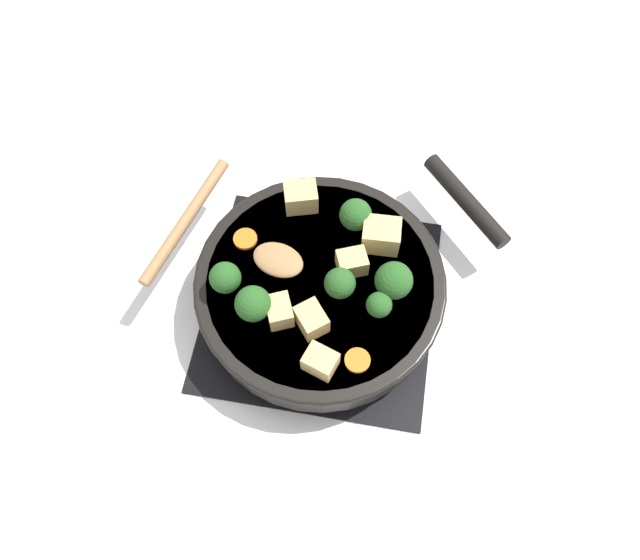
{
  "coord_description": "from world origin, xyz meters",
  "views": [
    {
      "loc": [
        -0.06,
        0.35,
        0.79
      ],
      "look_at": [
        0.0,
        0.0,
        0.08
      ],
      "focal_mm": 35.0,
      "sensor_mm": 36.0,
      "label": 1
    }
  ],
  "objects": [
    {
      "name": "broccoli_floret_west_rim",
      "position": [
        0.07,
        0.06,
        0.1
      ],
      "size": [
        0.04,
        0.04,
        0.05
      ],
      "color": "#709956",
      "rests_on": "skillet_pan"
    },
    {
      "name": "broccoli_floret_south_cluster",
      "position": [
        -0.03,
        0.01,
        0.1
      ],
      "size": [
        0.04,
        0.04,
        0.05
      ],
      "color": "#709956",
      "rests_on": "skillet_pan"
    },
    {
      "name": "skillet_pan",
      "position": [
        -0.0,
        -0.0,
        0.05
      ],
      "size": [
        0.41,
        0.39,
        0.05
      ],
      "color": "black",
      "rests_on": "front_burner_grate"
    },
    {
      "name": "broccoli_floret_near_spoon",
      "position": [
        -0.08,
        0.03,
        0.1
      ],
      "size": [
        0.03,
        0.03,
        0.04
      ],
      "color": "#709956",
      "rests_on": "skillet_pan"
    },
    {
      "name": "tofu_cube_center_large",
      "position": [
        -0.02,
        0.11,
        0.09
      ],
      "size": [
        0.05,
        0.04,
        0.03
      ],
      "primitive_type": "cube",
      "rotation": [
        0.0,
        0.0,
        5.95
      ],
      "color": "#DBB770",
      "rests_on": "skillet_pan"
    },
    {
      "name": "tofu_cube_east_chunk",
      "position": [
        -0.04,
        -0.02,
        0.09
      ],
      "size": [
        0.05,
        0.04,
        0.03
      ],
      "primitive_type": "cube",
      "rotation": [
        0.0,
        0.0,
        3.53
      ],
      "color": "#DBB770",
      "rests_on": "skillet_pan"
    },
    {
      "name": "tofu_cube_back_piece",
      "position": [
        0.04,
        0.06,
        0.09
      ],
      "size": [
        0.04,
        0.05,
        0.03
      ],
      "primitive_type": "cube",
      "rotation": [
        0.0,
        0.0,
        5.13
      ],
      "color": "#DBB770",
      "rests_on": "skillet_pan"
    },
    {
      "name": "tofu_cube_near_handle",
      "position": [
        -0.07,
        -0.07,
        0.1
      ],
      "size": [
        0.05,
        0.04,
        0.04
      ],
      "primitive_type": "cube",
      "rotation": [
        0.0,
        0.0,
        0.05
      ],
      "color": "#DBB770",
      "rests_on": "skillet_pan"
    },
    {
      "name": "carrot_slice_orange_thin",
      "position": [
        0.11,
        -0.04,
        0.08
      ],
      "size": [
        0.03,
        0.03,
        0.01
      ],
      "primitive_type": "cylinder",
      "color": "orange",
      "rests_on": "skillet_pan"
    },
    {
      "name": "front_burner_grate",
      "position": [
        0.0,
        0.0,
        0.01
      ],
      "size": [
        0.31,
        0.31,
        0.03
      ],
      "color": "black",
      "rests_on": "ground_plane"
    },
    {
      "name": "ground_plane",
      "position": [
        0.0,
        0.0,
        0.0
      ],
      "size": [
        2.4,
        2.4,
        0.0
      ],
      "primitive_type": "plane",
      "color": "white"
    },
    {
      "name": "carrot_slice_near_center",
      "position": [
        -0.06,
        0.1,
        0.08
      ],
      "size": [
        0.03,
        0.03,
        0.01
      ],
      "primitive_type": "cylinder",
      "color": "orange",
      "rests_on": "skillet_pan"
    },
    {
      "name": "tofu_cube_west_chunk",
      "position": [
        0.04,
        -0.11,
        0.09
      ],
      "size": [
        0.05,
        0.05,
        0.03
      ],
      "primitive_type": "cube",
      "rotation": [
        0.0,
        0.0,
        3.44
      ],
      "color": "#DBB770",
      "rests_on": "skillet_pan"
    },
    {
      "name": "wooden_spoon",
      "position": [
        0.13,
        -0.04,
        0.08
      ],
      "size": [
        0.21,
        0.2,
        0.02
      ],
      "color": "#A87A4C",
      "rests_on": "skillet_pan"
    },
    {
      "name": "broccoli_floret_center_top",
      "position": [
        -0.03,
        -0.09,
        0.1
      ],
      "size": [
        0.04,
        0.04,
        0.05
      ],
      "color": "#709956",
      "rests_on": "skillet_pan"
    },
    {
      "name": "broccoli_floret_north_edge",
      "position": [
        -0.09,
        -0.0,
        0.11
      ],
      "size": [
        0.05,
        0.05,
        0.05
      ],
      "color": "#709956",
      "rests_on": "skillet_pan"
    },
    {
      "name": "tofu_cube_front_piece",
      "position": [
        -0.0,
        0.06,
        0.09
      ],
      "size": [
        0.05,
        0.05,
        0.03
      ],
      "primitive_type": "cube",
      "rotation": [
        0.0,
        0.0,
        2.25
      ],
      "color": "#DBB770",
      "rests_on": "skillet_pan"
    },
    {
      "name": "broccoli_floret_east_rim",
      "position": [
        0.11,
        0.03,
        0.1
      ],
      "size": [
        0.04,
        0.04,
        0.05
      ],
      "color": "#709956",
      "rests_on": "skillet_pan"
    }
  ]
}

